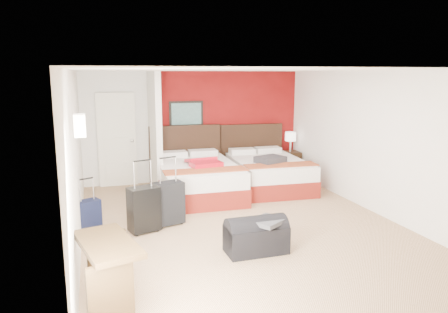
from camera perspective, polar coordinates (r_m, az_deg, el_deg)
name	(u,v)px	position (r m, az deg, el deg)	size (l,w,h in m)	color
ground	(241,225)	(7.17, 2.26, -9.03)	(6.50, 6.50, 0.00)	tan
room_walls	(142,141)	(7.90, -10.81, 2.09)	(5.02, 6.52, 2.50)	silver
red_accent_panel	(226,125)	(10.11, 0.24, 4.15)	(3.50, 0.04, 2.50)	maroon
partition_wall	(155,132)	(9.12, -9.14, 3.27)	(0.12, 1.20, 2.50)	silver
entry_door	(117,140)	(9.66, -14.01, 2.16)	(0.82, 0.06, 2.05)	silver
bed_left	(198,180)	(8.72, -3.53, -3.12)	(1.54, 2.20, 0.66)	white
bed_right	(269,174)	(9.37, 5.95, -2.29)	(1.45, 2.07, 0.62)	silver
red_suitcase_open	(203,162)	(8.56, -2.76, -0.76)	(0.58, 0.81, 0.10)	red
jacket_bundle	(270,160)	(8.98, 6.16, -0.41)	(0.55, 0.44, 0.13)	#343338
nightstand	(290,164)	(10.50, 8.72, -0.96)	(0.43, 0.43, 0.60)	#311E10
table_lamp	(290,142)	(10.41, 8.81, 1.93)	(0.26, 0.26, 0.47)	white
suitcase_black	(144,211)	(6.86, -10.57, -7.08)	(0.46, 0.29, 0.69)	black
suitcase_charcoal	(169,204)	(7.13, -7.34, -6.32)	(0.46, 0.29, 0.68)	black
suitcase_navy	(89,217)	(7.08, -17.52, -7.70)	(0.35, 0.22, 0.49)	black
duffel_bag	(256,238)	(6.07, 4.28, -10.68)	(0.84, 0.45, 0.42)	black
jacket_draped	(268,221)	(6.00, 5.84, -8.52)	(0.44, 0.37, 0.06)	#3E3E43
desk	(109,278)	(4.68, -14.99, -15.35)	(0.48, 0.97, 0.80)	black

